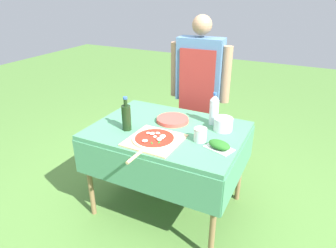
% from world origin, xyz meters
% --- Properties ---
extents(ground_plane, '(12.00, 12.00, 0.00)m').
position_xyz_m(ground_plane, '(0.00, 0.00, 0.00)').
color(ground_plane, '#517F38').
extents(prep_table, '(1.19, 0.88, 0.77)m').
position_xyz_m(prep_table, '(0.00, 0.00, 0.68)').
color(prep_table, '#478960').
rests_on(prep_table, ground).
extents(person_cook, '(0.59, 0.21, 1.57)m').
position_xyz_m(person_cook, '(-0.01, 0.70, 0.92)').
color(person_cook, '#70604C').
rests_on(person_cook, ground).
extents(pizza_on_peel, '(0.38, 0.54, 0.05)m').
position_xyz_m(pizza_on_peel, '(0.01, -0.23, 0.78)').
color(pizza_on_peel, '#D1B27F').
rests_on(pizza_on_peel, prep_table).
extents(oil_bottle, '(0.07, 0.07, 0.27)m').
position_xyz_m(oil_bottle, '(-0.28, -0.16, 0.88)').
color(oil_bottle, black).
rests_on(oil_bottle, prep_table).
extents(water_bottle, '(0.07, 0.07, 0.27)m').
position_xyz_m(water_bottle, '(0.29, 0.25, 0.89)').
color(water_bottle, silver).
rests_on(water_bottle, prep_table).
extents(herb_container, '(0.22, 0.17, 0.06)m').
position_xyz_m(herb_container, '(0.46, -0.13, 0.79)').
color(herb_container, silver).
rests_on(herb_container, prep_table).
extents(mixing_tub, '(0.15, 0.15, 0.10)m').
position_xyz_m(mixing_tub, '(0.40, 0.17, 0.82)').
color(mixing_tub, silver).
rests_on(mixing_tub, prep_table).
extents(plate_stack, '(0.27, 0.27, 0.03)m').
position_xyz_m(plate_stack, '(-0.02, 0.14, 0.78)').
color(plate_stack, '#DB4C42').
rests_on(plate_stack, prep_table).
extents(sauce_jar, '(0.10, 0.10, 0.10)m').
position_xyz_m(sauce_jar, '(0.30, -0.08, 0.81)').
color(sauce_jar, silver).
rests_on(sauce_jar, prep_table).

